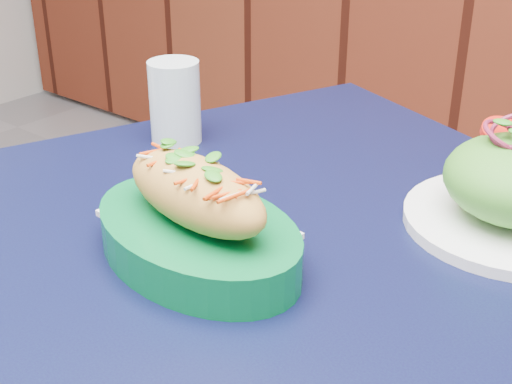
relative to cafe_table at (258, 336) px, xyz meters
The scene contains 3 objects.
cafe_table is the anchor object (origin of this frame).
banh_mi_basket 0.14m from the cafe_table, 147.49° to the right, with size 0.25×0.19×0.11m.
water_glass 0.35m from the cafe_table, 148.72° to the left, with size 0.07×0.07×0.11m, color silver.
Camera 1 is at (0.40, 1.07, 1.11)m, focal length 50.00 mm.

